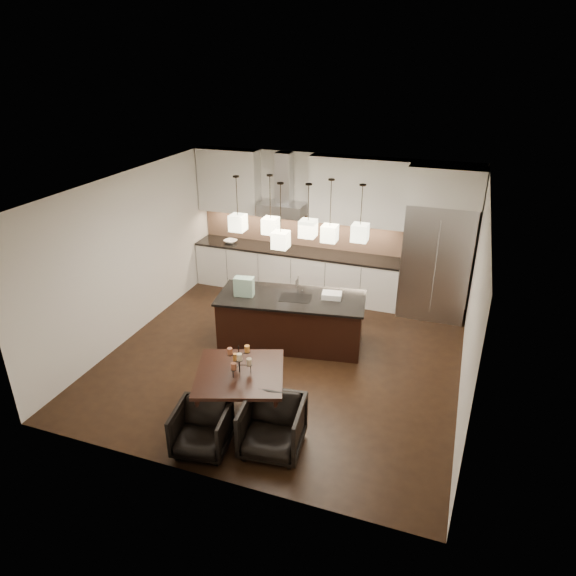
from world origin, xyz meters
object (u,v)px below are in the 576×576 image
(armchair_left, at_px, (202,429))
(armchair_right, at_px, (272,427))
(refrigerator, at_px, (437,261))
(island_body, at_px, (291,321))
(dining_table, at_px, (241,393))

(armchair_left, bearing_deg, armchair_right, 10.24)
(refrigerator, bearing_deg, armchair_right, -108.71)
(refrigerator, xyz_separation_m, armchair_right, (-1.50, -4.44, -0.73))
(island_body, xyz_separation_m, armchair_left, (-0.19, -2.82, -0.11))
(armchair_left, distance_m, armchair_right, 0.87)
(refrigerator, relative_size, island_body, 0.92)
(armchair_left, xyz_separation_m, armchair_right, (0.82, 0.29, 0.04))
(island_body, bearing_deg, armchair_left, -102.94)
(refrigerator, bearing_deg, armchair_left, -116.22)
(refrigerator, relative_size, armchair_left, 3.19)
(armchair_right, bearing_deg, dining_table, 136.13)
(island_body, relative_size, armchair_right, 3.09)
(refrigerator, height_order, dining_table, refrigerator)
(island_body, relative_size, dining_table, 2.06)
(island_body, bearing_deg, dining_table, -99.51)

